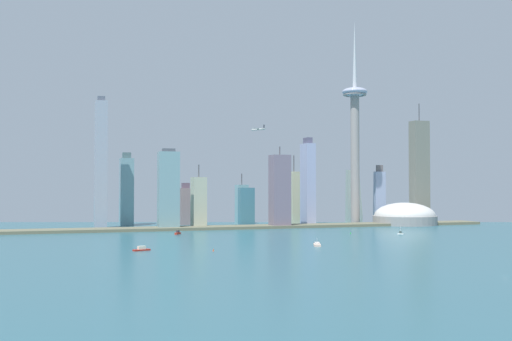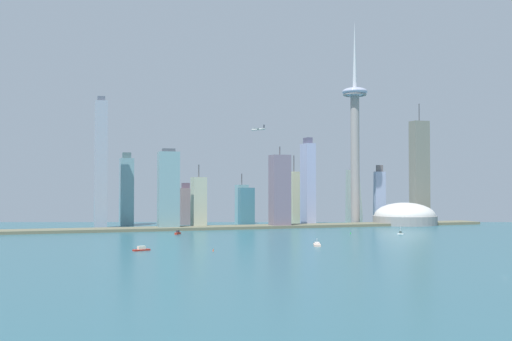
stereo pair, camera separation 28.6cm
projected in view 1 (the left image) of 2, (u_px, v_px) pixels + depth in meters
The scene contains 24 objects.
ground_plane at pixel (505, 276), 397.44m from camera, with size 6000.00×6000.00×0.00m, color #2E606E.
waterfront_pier at pixel (264, 227), 858.76m from camera, with size 678.39×44.81×3.69m, color #6C6A51.
observation_tower at pixel (355, 127), 944.09m from camera, with size 38.33×38.33×309.58m.
stadium_dome at pixel (405, 217), 932.67m from camera, with size 95.10×95.10×39.48m.
skyscraper_0 at pixel (419, 172), 989.85m from camera, with size 26.74×19.29×189.80m.
skyscraper_1 at pixel (308, 183), 917.88m from camera, with size 14.17×27.40×129.40m.
skyscraper_2 at pixel (101, 164), 855.39m from camera, with size 16.50×18.41×181.53m.
skyscraper_3 at pixel (126, 191), 917.04m from camera, with size 19.31×23.91×107.36m.
skyscraper_4 at pixel (352, 195), 1008.11m from camera, with size 26.50×23.92×94.56m.
skyscraper_5 at pixel (379, 196), 999.82m from camera, with size 17.65×12.28×91.76m.
skyscraper_6 at pixel (242, 204), 949.58m from camera, with size 15.94×21.06×77.07m.
skyscraper_7 at pixel (246, 207), 891.49m from camera, with size 21.31×14.17×55.53m.
skyscraper_8 at pixel (168, 190), 824.12m from camera, with size 27.48×17.82×107.57m.
skyscraper_9 at pixel (294, 198), 958.59m from camera, with size 13.60×25.24×105.43m.
skyscraper_10 at pixel (280, 191), 863.45m from camera, with size 25.12×24.29×112.82m.
skyscraper_11 at pixel (186, 205), 931.77m from camera, with size 17.46×19.49×62.68m.
skyscraper_12 at pixel (199, 203), 859.13m from camera, with size 18.27×23.76×87.42m.
boat_0 at pixel (178, 233), 742.21m from camera, with size 8.71×9.40×4.85m.
boat_1 at pixel (317, 245), 596.52m from camera, with size 11.65×18.78×7.59m.
boat_2 at pixel (142, 249), 552.55m from camera, with size 16.18×9.74×4.22m.
boat_3 at pixel (400, 233), 743.34m from camera, with size 6.24×6.00×10.48m.
channel_buoy_0 at pixel (213, 250), 548.06m from camera, with size 1.23×1.23×2.46m, color #E54C19.
channel_buoy_1 at pixel (351, 233), 750.36m from camera, with size 1.21×1.21×2.84m, color green.
airplane at pixel (258, 129), 910.93m from camera, with size 22.57×24.61×7.41m.
Camera 1 is at (-274.63, -330.62, 56.74)m, focal length 43.66 mm.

